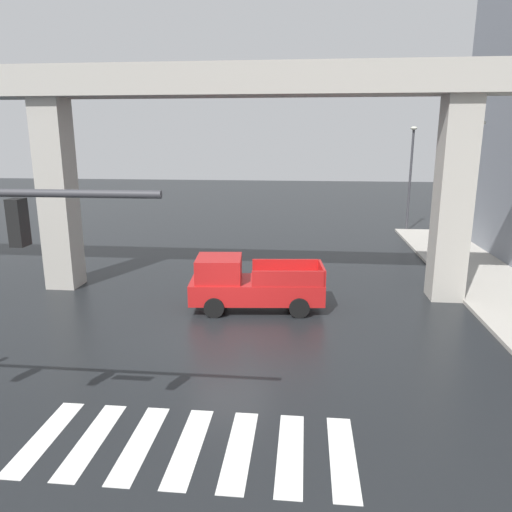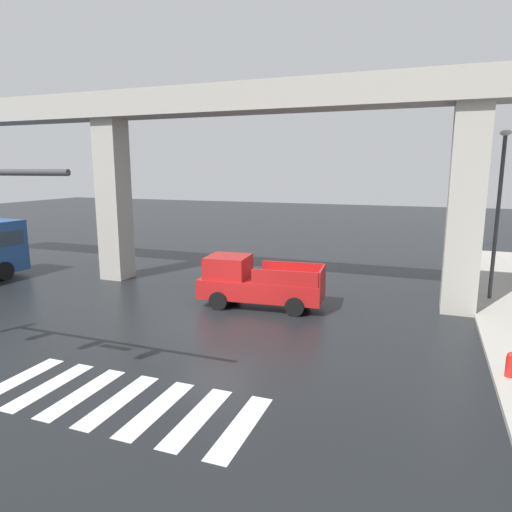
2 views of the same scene
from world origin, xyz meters
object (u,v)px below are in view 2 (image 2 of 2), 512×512
at_px(pickup_truck, 255,283).
at_px(street_lamp_far_north, 473,186).
at_px(street_lamp_mid_block, 499,196).
at_px(fire_hydrant, 510,367).

relative_size(pickup_truck, street_lamp_far_north, 0.73).
relative_size(street_lamp_mid_block, fire_hydrant, 8.52).
height_order(street_lamp_mid_block, street_lamp_far_north, same).
xyz_separation_m(street_lamp_mid_block, street_lamp_far_north, (0.00, 12.89, 0.00)).
relative_size(pickup_truck, street_lamp_mid_block, 0.73).
bearing_deg(street_lamp_mid_block, fire_hydrant, -92.76).
bearing_deg(pickup_truck, street_lamp_far_north, 61.32).
bearing_deg(pickup_truck, fire_hydrant, -24.77).
bearing_deg(street_lamp_far_north, fire_hydrant, -91.08).
height_order(street_lamp_mid_block, fire_hydrant, street_lamp_mid_block).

